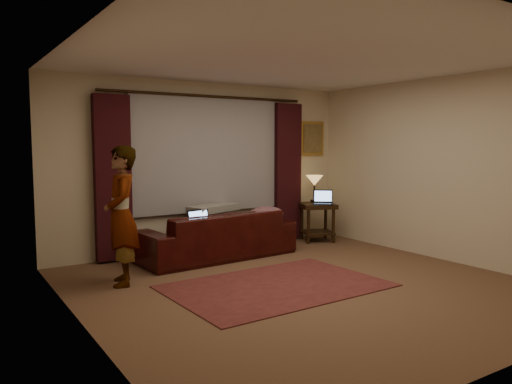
% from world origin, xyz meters
% --- Properties ---
extents(floor, '(5.00, 5.00, 0.01)m').
position_xyz_m(floor, '(0.00, 0.00, -0.01)').
color(floor, brown).
rests_on(floor, ground).
extents(ceiling, '(5.00, 5.00, 0.02)m').
position_xyz_m(ceiling, '(0.00, 0.00, 2.60)').
color(ceiling, silver).
rests_on(ceiling, ground).
extents(wall_back, '(5.00, 0.02, 2.60)m').
position_xyz_m(wall_back, '(0.00, 2.50, 1.30)').
color(wall_back, beige).
rests_on(wall_back, ground).
extents(wall_left, '(0.02, 5.00, 2.60)m').
position_xyz_m(wall_left, '(-2.50, 0.00, 1.30)').
color(wall_left, beige).
rests_on(wall_left, ground).
extents(wall_right, '(0.02, 5.00, 2.60)m').
position_xyz_m(wall_right, '(2.50, 0.00, 1.30)').
color(wall_right, beige).
rests_on(wall_right, ground).
extents(sheer_curtain, '(2.50, 0.05, 1.80)m').
position_xyz_m(sheer_curtain, '(0.00, 2.44, 1.50)').
color(sheer_curtain, '#93939A').
rests_on(sheer_curtain, wall_back).
extents(drape_left, '(0.50, 0.14, 2.30)m').
position_xyz_m(drape_left, '(-1.50, 2.39, 1.18)').
color(drape_left, black).
rests_on(drape_left, floor).
extents(drape_right, '(0.50, 0.14, 2.30)m').
position_xyz_m(drape_right, '(1.50, 2.39, 1.18)').
color(drape_right, black).
rests_on(drape_right, floor).
extents(curtain_rod, '(0.04, 0.04, 3.40)m').
position_xyz_m(curtain_rod, '(0.00, 2.39, 2.38)').
color(curtain_rod, black).
rests_on(curtain_rod, wall_back).
extents(picture_frame, '(0.50, 0.04, 0.60)m').
position_xyz_m(picture_frame, '(2.10, 2.47, 1.75)').
color(picture_frame, gold).
rests_on(picture_frame, wall_back).
extents(sofa, '(2.38, 1.16, 0.93)m').
position_xyz_m(sofa, '(-0.17, 1.85, 0.47)').
color(sofa, black).
rests_on(sofa, floor).
extents(throw_blanket, '(0.92, 0.60, 0.10)m').
position_xyz_m(throw_blanket, '(-0.06, 2.14, 0.94)').
color(throw_blanket, gray).
rests_on(throw_blanket, sofa).
extents(clothing_pile, '(0.63, 0.52, 0.24)m').
position_xyz_m(clothing_pile, '(0.62, 1.72, 0.58)').
color(clothing_pile, '#724752').
rests_on(clothing_pile, sofa).
extents(laptop_sofa, '(0.41, 0.44, 0.26)m').
position_xyz_m(laptop_sofa, '(-0.44, 1.70, 0.60)').
color(laptop_sofa, black).
rests_on(laptop_sofa, sofa).
extents(area_rug, '(2.51, 1.72, 0.01)m').
position_xyz_m(area_rug, '(-0.29, 0.16, 0.01)').
color(area_rug, maroon).
rests_on(area_rug, floor).
extents(end_table, '(0.74, 0.74, 0.65)m').
position_xyz_m(end_table, '(1.88, 2.03, 0.32)').
color(end_table, black).
rests_on(end_table, floor).
extents(tiffany_lamp, '(0.32, 0.32, 0.47)m').
position_xyz_m(tiffany_lamp, '(1.94, 2.19, 0.88)').
color(tiffany_lamp, olive).
rests_on(tiffany_lamp, end_table).
extents(laptop_table, '(0.48, 0.48, 0.24)m').
position_xyz_m(laptop_table, '(1.87, 1.88, 0.76)').
color(laptop_table, black).
rests_on(laptop_table, end_table).
extents(person, '(0.59, 0.59, 1.64)m').
position_xyz_m(person, '(-1.76, 1.21, 0.82)').
color(person, gray).
rests_on(person, floor).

